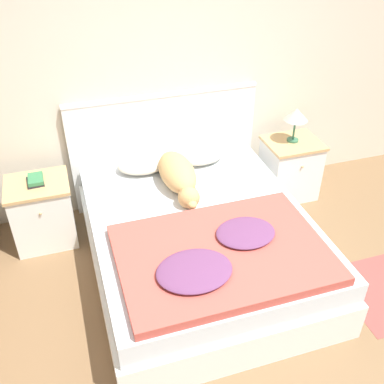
{
  "coord_description": "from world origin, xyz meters",
  "views": [
    {
      "loc": [
        -0.96,
        -1.59,
        2.66
      ],
      "look_at": [
        -0.07,
        1.21,
        0.61
      ],
      "focal_mm": 42.0,
      "sensor_mm": 36.0,
      "label": 1
    }
  ],
  "objects_px": {
    "nightstand_right": "(290,168)",
    "table_lamp": "(296,116)",
    "pillow_right": "(199,154)",
    "book_stack": "(35,180)",
    "pillow_left": "(144,163)",
    "nightstand_left": "(43,212)",
    "dog": "(179,175)",
    "bed": "(200,242)"
  },
  "relations": [
    {
      "from": "pillow_right",
      "to": "book_stack",
      "type": "height_order",
      "value": "book_stack"
    },
    {
      "from": "nightstand_right",
      "to": "book_stack",
      "type": "height_order",
      "value": "book_stack"
    },
    {
      "from": "table_lamp",
      "to": "pillow_left",
      "type": "bearing_deg",
      "value": 177.5
    },
    {
      "from": "pillow_left",
      "to": "nightstand_right",
      "type": "bearing_deg",
      "value": -3.22
    },
    {
      "from": "nightstand_left",
      "to": "book_stack",
      "type": "height_order",
      "value": "book_stack"
    },
    {
      "from": "bed",
      "to": "table_lamp",
      "type": "xyz_separation_m",
      "value": [
        1.19,
        0.75,
        0.61
      ]
    },
    {
      "from": "nightstand_left",
      "to": "pillow_right",
      "type": "xyz_separation_m",
      "value": [
        1.45,
        0.08,
        0.28
      ]
    },
    {
      "from": "dog",
      "to": "table_lamp",
      "type": "distance_m",
      "value": 1.28
    },
    {
      "from": "nightstand_right",
      "to": "dog",
      "type": "distance_m",
      "value": 1.3
    },
    {
      "from": "nightstand_left",
      "to": "table_lamp",
      "type": "height_order",
      "value": "table_lamp"
    },
    {
      "from": "pillow_right",
      "to": "pillow_left",
      "type": "bearing_deg",
      "value": 180.0
    },
    {
      "from": "table_lamp",
      "to": "bed",
      "type": "bearing_deg",
      "value": -147.73
    },
    {
      "from": "dog",
      "to": "table_lamp",
      "type": "relative_size",
      "value": 2.52
    },
    {
      "from": "nightstand_left",
      "to": "pillow_left",
      "type": "distance_m",
      "value": 0.97
    },
    {
      "from": "pillow_left",
      "to": "table_lamp",
      "type": "distance_m",
      "value": 1.48
    },
    {
      "from": "pillow_left",
      "to": "table_lamp",
      "type": "xyz_separation_m",
      "value": [
        1.45,
        -0.06,
        0.29
      ]
    },
    {
      "from": "table_lamp",
      "to": "nightstand_right",
      "type": "bearing_deg",
      "value": -90.0
    },
    {
      "from": "nightstand_right",
      "to": "nightstand_left",
      "type": "bearing_deg",
      "value": 180.0
    },
    {
      "from": "dog",
      "to": "table_lamp",
      "type": "xyz_separation_m",
      "value": [
        1.23,
        0.29,
        0.24
      ]
    },
    {
      "from": "book_stack",
      "to": "nightstand_left",
      "type": "bearing_deg",
      "value": -99.24
    },
    {
      "from": "nightstand_left",
      "to": "table_lamp",
      "type": "distance_m",
      "value": 2.44
    },
    {
      "from": "book_stack",
      "to": "bed",
      "type": "bearing_deg",
      "value": -32.21
    },
    {
      "from": "book_stack",
      "to": "pillow_left",
      "type": "bearing_deg",
      "value": 4.1
    },
    {
      "from": "nightstand_right",
      "to": "book_stack",
      "type": "relative_size",
      "value": 3.26
    },
    {
      "from": "nightstand_right",
      "to": "table_lamp",
      "type": "xyz_separation_m",
      "value": [
        0.0,
        0.02,
        0.56
      ]
    },
    {
      "from": "bed",
      "to": "nightstand_right",
      "type": "xyz_separation_m",
      "value": [
        1.19,
        0.73,
        0.05
      ]
    },
    {
      "from": "nightstand_right",
      "to": "dog",
      "type": "xyz_separation_m",
      "value": [
        -1.23,
        -0.27,
        0.32
      ]
    },
    {
      "from": "pillow_left",
      "to": "table_lamp",
      "type": "height_order",
      "value": "table_lamp"
    },
    {
      "from": "pillow_right",
      "to": "dog",
      "type": "xyz_separation_m",
      "value": [
        -0.3,
        -0.35,
        0.05
      ]
    },
    {
      "from": "nightstand_left",
      "to": "nightstand_right",
      "type": "height_order",
      "value": "same"
    },
    {
      "from": "nightstand_left",
      "to": "dog",
      "type": "relative_size",
      "value": 0.71
    },
    {
      "from": "nightstand_left",
      "to": "dog",
      "type": "distance_m",
      "value": 1.23
    },
    {
      "from": "dog",
      "to": "book_stack",
      "type": "relative_size",
      "value": 4.56
    },
    {
      "from": "bed",
      "to": "pillow_right",
      "type": "relative_size",
      "value": 4.34
    },
    {
      "from": "table_lamp",
      "to": "nightstand_left",
      "type": "bearing_deg",
      "value": -179.56
    },
    {
      "from": "nightstand_left",
      "to": "pillow_left",
      "type": "xyz_separation_m",
      "value": [
        0.93,
        0.08,
        0.28
      ]
    },
    {
      "from": "nightstand_left",
      "to": "book_stack",
      "type": "xyz_separation_m",
      "value": [
        0.0,
        0.01,
        0.32
      ]
    },
    {
      "from": "nightstand_right",
      "to": "pillow_left",
      "type": "xyz_separation_m",
      "value": [
        -1.45,
        0.08,
        0.28
      ]
    },
    {
      "from": "nightstand_left",
      "to": "bed",
      "type": "bearing_deg",
      "value": -31.64
    },
    {
      "from": "dog",
      "to": "book_stack",
      "type": "height_order",
      "value": "dog"
    },
    {
      "from": "pillow_right",
      "to": "book_stack",
      "type": "xyz_separation_m",
      "value": [
        -1.45,
        -0.07,
        0.05
      ]
    },
    {
      "from": "bed",
      "to": "nightstand_right",
      "type": "height_order",
      "value": "nightstand_right"
    }
  ]
}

